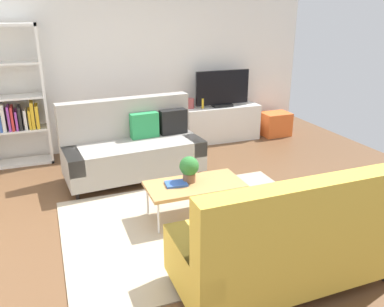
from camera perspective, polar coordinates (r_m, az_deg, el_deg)
The scene contains 14 objects.
ground_plane at distance 4.69m, azimuth -0.73°, elevation -8.89°, with size 7.68×7.68×0.00m, color brown.
wall_far at distance 6.85m, azimuth -9.03°, elevation 12.97°, with size 6.40×0.12×2.90m, color white.
area_rug at distance 4.49m, azimuth 0.70°, elevation -10.27°, with size 2.90×2.20×0.01m, color tan.
couch_beige at distance 5.64m, azimuth -8.52°, elevation 0.97°, with size 1.96×0.99×1.10m.
couch_green at distance 3.48m, azimuth 13.61°, elevation -12.33°, with size 1.91×0.86×1.10m.
coffee_table at distance 4.49m, azimuth 0.38°, elevation -4.68°, with size 1.10×0.56×0.42m.
tv_console at distance 7.25m, azimuth 4.23°, elevation 4.41°, with size 1.40×0.44×0.64m, color silver.
tv at distance 7.08m, azimuth 4.43°, elevation 9.30°, with size 1.00×0.20×0.64m.
bookshelf at distance 6.50m, azimuth -25.24°, elevation 6.44°, with size 1.10×0.36×2.10m.
storage_trunk at distance 7.71m, azimuth 12.00°, elevation 4.21°, with size 0.52×0.40×0.44m, color orange.
potted_plant at distance 4.46m, azimuth -0.42°, elevation -2.10°, with size 0.22×0.22×0.30m.
table_book_0 at distance 4.45m, azimuth -2.31°, elevation -4.40°, with size 0.24×0.18×0.03m, color #3359B2.
vase_0 at distance 6.97m, azimuth -0.23°, elevation 7.29°, with size 0.14×0.14×0.17m, color #B24C4C.
bottle_0 at distance 6.96m, azimuth 1.55°, elevation 7.27°, with size 0.04×0.04×0.17m, color gold.
Camera 1 is at (-1.39, -3.86, 2.28)m, focal length 36.79 mm.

